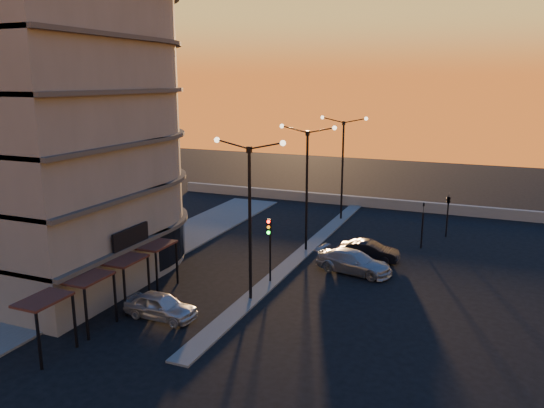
{
  "coord_description": "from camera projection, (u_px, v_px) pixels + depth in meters",
  "views": [
    {
      "loc": [
        12.33,
        -26.41,
        12.64
      ],
      "look_at": [
        -1.25,
        6.31,
        4.34
      ],
      "focal_mm": 35.0,
      "sensor_mm": 36.0,
      "label": 1
    }
  ],
  "objects": [
    {
      "name": "car_sedan",
      "position": [
        369.0,
        251.0,
        37.93
      ],
      "size": [
        4.29,
        1.59,
        1.4
      ],
      "primitive_type": "imported",
      "rotation": [
        0.0,
        0.0,
        1.6
      ],
      "color": "black",
      "rests_on": "ground"
    },
    {
      "name": "streetlamp_mid",
      "position": [
        307.0,
        178.0,
        38.95
      ],
      "size": [
        4.32,
        0.32,
        9.51
      ],
      "color": "black",
      "rests_on": "ground"
    },
    {
      "name": "car_hatchback",
      "position": [
        161.0,
        306.0,
        28.73
      ],
      "size": [
        4.19,
        1.79,
        1.41
      ],
      "primitive_type": "imported",
      "rotation": [
        0.0,
        0.0,
        1.54
      ],
      "color": "#AEB1B6",
      "rests_on": "ground"
    },
    {
      "name": "ground",
      "position": [
        251.0,
        300.0,
        31.23
      ],
      "size": [
        120.0,
        120.0,
        0.0
      ],
      "primitive_type": "plane",
      "color": "black",
      "rests_on": "ground"
    },
    {
      "name": "streetlamp_near",
      "position": [
        250.0,
        208.0,
        29.96
      ],
      "size": [
        4.32,
        0.32,
        9.51
      ],
      "color": "black",
      "rests_on": "ground"
    },
    {
      "name": "signal_east_b",
      "position": [
        449.0,
        200.0,
        43.17
      ],
      "size": [
        0.42,
        1.99,
        3.6
      ],
      "color": "black",
      "rests_on": "ground"
    },
    {
      "name": "building",
      "position": [
        50.0,
        92.0,
        33.77
      ],
      "size": [
        14.35,
        17.08,
        25.0
      ],
      "color": "#66635A",
      "rests_on": "ground"
    },
    {
      "name": "car_wagon",
      "position": [
        354.0,
        262.0,
        35.52
      ],
      "size": [
        5.44,
        2.97,
        1.49
      ],
      "primitive_type": "imported",
      "rotation": [
        0.0,
        0.0,
        1.39
      ],
      "color": "#9B9DA2",
      "rests_on": "ground"
    },
    {
      "name": "signal_east_a",
      "position": [
        422.0,
        224.0,
        40.4
      ],
      "size": [
        0.13,
        0.16,
        3.6
      ],
      "color": "black",
      "rests_on": "ground"
    },
    {
      "name": "sidewalk_west",
      "position": [
        143.0,
        256.0,
        38.74
      ],
      "size": [
        5.0,
        40.0,
        0.12
      ],
      "primitive_type": "cube",
      "color": "#535350",
      "rests_on": "ground"
    },
    {
      "name": "median",
      "position": [
        306.0,
        250.0,
        40.21
      ],
      "size": [
        1.2,
        36.0,
        0.12
      ],
      "primitive_type": "cube",
      "color": "#535350",
      "rests_on": "ground"
    },
    {
      "name": "traffic_light_main",
      "position": [
        269.0,
        240.0,
        33.16
      ],
      "size": [
        0.28,
        0.44,
        4.25
      ],
      "color": "black",
      "rests_on": "ground"
    },
    {
      "name": "parapet",
      "position": [
        376.0,
        203.0,
        53.75
      ],
      "size": [
        44.0,
        0.5,
        1.0
      ],
      "primitive_type": "cube",
      "color": "slate",
      "rests_on": "ground"
    },
    {
      "name": "streetlamp_far",
      "position": [
        343.0,
        160.0,
        47.94
      ],
      "size": [
        4.32,
        0.32,
        9.51
      ],
      "color": "black",
      "rests_on": "ground"
    }
  ]
}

